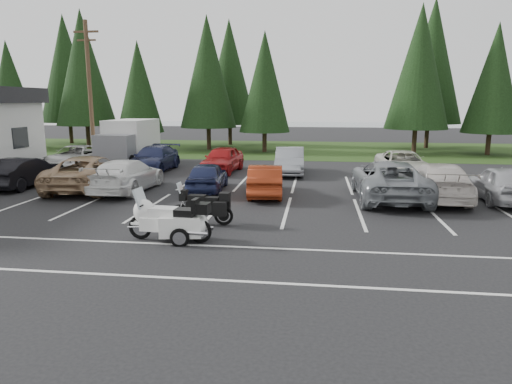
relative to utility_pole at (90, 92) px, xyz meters
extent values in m
plane|color=black|center=(10.00, -12.00, -4.70)|extent=(120.00, 120.00, 0.00)
cube|color=#1E3C13|center=(10.00, 12.00, -4.69)|extent=(80.00, 16.00, 0.01)
cube|color=slate|center=(14.00, 43.00, -4.70)|extent=(70.00, 50.00, 0.02)
cylinder|color=#473321|center=(0.00, 0.00, -0.20)|extent=(0.26, 0.26, 9.00)
cube|color=#473321|center=(0.00, 0.00, 3.60)|extent=(1.60, 0.12, 0.12)
cube|color=#473321|center=(0.00, 0.00, 3.10)|extent=(1.20, 0.10, 0.10)
cube|color=silver|center=(10.00, -10.00, -4.69)|extent=(32.00, 16.00, 0.01)
cylinder|color=#332316|center=(-12.00, 9.20, -3.62)|extent=(0.36, 0.36, 2.16)
cone|color=black|center=(-12.00, 9.20, 0.70)|extent=(3.96, 3.96, 7.65)
cylinder|color=#332316|center=(-6.00, 10.80, -3.31)|extent=(0.36, 0.36, 2.78)
cone|color=black|center=(-6.00, 10.80, 2.26)|extent=(5.10, 5.10, 9.86)
cylinder|color=#332316|center=(-0.50, 9.40, -3.64)|extent=(0.36, 0.36, 2.11)
cone|color=black|center=(-0.50, 9.40, 0.58)|extent=(3.87, 3.87, 7.48)
cylinder|color=#332316|center=(5.00, 10.90, -3.39)|extent=(0.36, 0.36, 2.62)
cone|color=black|center=(5.00, 10.90, 1.84)|extent=(4.80, 4.80, 9.27)
cylinder|color=#332316|center=(10.00, 9.60, -3.57)|extent=(0.36, 0.36, 2.26)
cone|color=black|center=(10.00, 9.60, 0.94)|extent=(4.14, 4.14, 7.99)
cylinder|color=#332316|center=(22.00, 10.10, -3.35)|extent=(0.36, 0.36, 2.69)
cone|color=black|center=(22.00, 10.10, 2.02)|extent=(4.93, 4.93, 9.52)
cylinder|color=#332316|center=(27.50, 9.80, -3.53)|extent=(0.36, 0.36, 2.33)
cone|color=black|center=(27.50, 9.80, 1.12)|extent=(4.27, 4.27, 8.24)
cylinder|color=#332316|center=(-10.00, 15.00, -3.26)|extent=(0.36, 0.36, 2.88)
cone|color=black|center=(-10.00, 15.00, 2.50)|extent=(5.28, 5.28, 10.20)
cylinder|color=#332316|center=(6.00, 15.50, -3.34)|extent=(0.36, 0.36, 2.71)
cone|color=black|center=(6.00, 15.50, 2.08)|extent=(4.97, 4.97, 9.61)
cylinder|color=#332316|center=(24.00, 14.80, -3.20)|extent=(0.36, 0.36, 3.00)
cone|color=black|center=(24.00, 14.80, 2.80)|extent=(5.50, 5.50, 10.62)
imported|color=black|center=(0.29, -7.60, -3.98)|extent=(1.64, 4.41, 1.44)
imported|color=#9E7E5B|center=(3.72, -7.82, -3.90)|extent=(3.23, 6.01, 1.60)
imported|color=white|center=(5.64, -8.04, -3.95)|extent=(2.16, 5.17, 1.49)
imported|color=#1C2246|center=(9.28, -7.42, -4.02)|extent=(1.93, 4.10, 1.36)
imported|color=maroon|center=(12.06, -8.08, -4.01)|extent=(1.82, 4.26, 1.37)
imported|color=gray|center=(17.33, -8.24, -3.87)|extent=(2.82, 5.99, 1.65)
imported|color=beige|center=(19.39, -8.04, -3.92)|extent=(2.55, 5.53, 1.56)
imported|color=#A2A3A7|center=(21.88, -8.12, -3.94)|extent=(1.97, 4.52, 1.52)
imported|color=silver|center=(-0.26, -1.86, -3.97)|extent=(2.45, 5.26, 1.46)
imported|color=#1B2145|center=(4.68, -1.85, -3.96)|extent=(2.08, 5.09, 1.48)
imported|color=maroon|center=(8.80, -1.69, -3.94)|extent=(2.16, 4.56, 1.51)
imported|color=gray|center=(12.75, -1.79, -3.95)|extent=(1.79, 4.60, 1.49)
imported|color=beige|center=(18.94, -2.27, -3.98)|extent=(2.59, 5.25, 1.43)
camera|label=1|loc=(14.25, -27.76, -0.63)|focal=32.00mm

